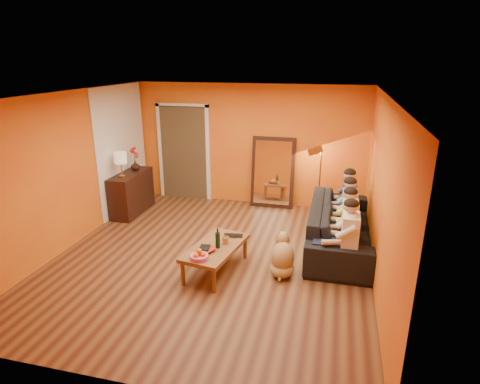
% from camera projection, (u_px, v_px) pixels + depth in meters
% --- Properties ---
extents(room_shell, '(5.00, 5.50, 2.60)m').
position_uv_depth(room_shell, '(217.00, 175.00, 6.48)').
color(room_shell, brown).
rests_on(room_shell, ground).
extents(white_accent, '(0.02, 1.90, 2.58)m').
position_uv_depth(white_accent, '(122.00, 149.00, 8.31)').
color(white_accent, white).
rests_on(white_accent, wall_left).
extents(doorway_recess, '(1.06, 0.30, 2.10)m').
position_uv_depth(doorway_recess, '(186.00, 152.00, 9.16)').
color(doorway_recess, '#3F2D19').
rests_on(doorway_recess, floor).
extents(door_jamb_left, '(0.08, 0.06, 2.20)m').
position_uv_depth(door_jamb_left, '(161.00, 152.00, 9.18)').
color(door_jamb_left, white).
rests_on(door_jamb_left, wall_back).
extents(door_jamb_right, '(0.08, 0.06, 2.20)m').
position_uv_depth(door_jamb_right, '(208.00, 155.00, 8.92)').
color(door_jamb_right, white).
rests_on(door_jamb_right, wall_back).
extents(door_header, '(1.22, 0.06, 0.08)m').
position_uv_depth(door_header, '(182.00, 105.00, 8.71)').
color(door_header, white).
rests_on(door_header, wall_back).
extents(mirror_frame, '(0.92, 0.27, 1.51)m').
position_uv_depth(mirror_frame, '(273.00, 172.00, 8.61)').
color(mirror_frame, black).
rests_on(mirror_frame, floor).
extents(mirror_glass, '(0.78, 0.21, 1.35)m').
position_uv_depth(mirror_glass, '(272.00, 173.00, 8.57)').
color(mirror_glass, white).
rests_on(mirror_glass, mirror_frame).
extents(sideboard, '(0.44, 1.18, 0.85)m').
position_uv_depth(sideboard, '(132.00, 193.00, 8.35)').
color(sideboard, black).
rests_on(sideboard, floor).
extents(table_lamp, '(0.24, 0.24, 0.51)m').
position_uv_depth(table_lamp, '(121.00, 165.00, 7.86)').
color(table_lamp, beige).
rests_on(table_lamp, sideboard).
extents(sofa, '(2.59, 1.01, 0.76)m').
position_uv_depth(sofa, '(340.00, 226.00, 6.85)').
color(sofa, black).
rests_on(sofa, floor).
extents(coffee_table, '(0.82, 1.31, 0.42)m').
position_uv_depth(coffee_table, '(216.00, 258.00, 6.10)').
color(coffee_table, brown).
rests_on(coffee_table, floor).
extents(floor_lamp, '(0.30, 0.24, 1.44)m').
position_uv_depth(floor_lamp, '(319.00, 183.00, 8.03)').
color(floor_lamp, gold).
rests_on(floor_lamp, floor).
extents(dog, '(0.41, 0.59, 0.66)m').
position_uv_depth(dog, '(283.00, 254.00, 5.97)').
color(dog, tan).
rests_on(dog, floor).
extents(person_far_left, '(0.70, 0.44, 1.22)m').
position_uv_depth(person_far_left, '(349.00, 239.00, 5.83)').
color(person_far_left, beige).
rests_on(person_far_left, sofa).
extents(person_mid_left, '(0.70, 0.44, 1.22)m').
position_uv_depth(person_mid_left, '(349.00, 224.00, 6.34)').
color(person_mid_left, '#D1D045').
rests_on(person_mid_left, sofa).
extents(person_mid_right, '(0.70, 0.44, 1.22)m').
position_uv_depth(person_mid_right, '(349.00, 212.00, 6.84)').
color(person_mid_right, '#82A3CA').
rests_on(person_mid_right, sofa).
extents(person_far_right, '(0.70, 0.44, 1.22)m').
position_uv_depth(person_far_right, '(348.00, 201.00, 7.35)').
color(person_far_right, '#38383D').
rests_on(person_far_right, sofa).
extents(fruit_bowl, '(0.26, 0.26, 0.16)m').
position_uv_depth(fruit_bowl, '(199.00, 254.00, 5.62)').
color(fruit_bowl, '#D94C91').
rests_on(fruit_bowl, coffee_table).
extents(wine_bottle, '(0.07, 0.07, 0.31)m').
position_uv_depth(wine_bottle, '(218.00, 238.00, 5.93)').
color(wine_bottle, black).
rests_on(wine_bottle, coffee_table).
extents(tumbler, '(0.12, 0.12, 0.10)m').
position_uv_depth(tumbler, '(225.00, 240.00, 6.10)').
color(tumbler, '#B27F3F').
rests_on(tumbler, coffee_table).
extents(laptop, '(0.32, 0.23, 0.02)m').
position_uv_depth(laptop, '(233.00, 237.00, 6.31)').
color(laptop, black).
rests_on(laptop, coffee_table).
extents(book_lower, '(0.21, 0.26, 0.02)m').
position_uv_depth(book_lower, '(200.00, 250.00, 5.89)').
color(book_lower, black).
rests_on(book_lower, coffee_table).
extents(book_mid, '(0.30, 0.33, 0.02)m').
position_uv_depth(book_mid, '(201.00, 248.00, 5.89)').
color(book_mid, red).
rests_on(book_mid, book_lower).
extents(book_upper, '(0.17, 0.22, 0.02)m').
position_uv_depth(book_upper, '(200.00, 247.00, 5.86)').
color(book_upper, black).
rests_on(book_upper, book_mid).
extents(vase, '(0.19, 0.19, 0.19)m').
position_uv_depth(vase, '(135.00, 166.00, 8.42)').
color(vase, black).
rests_on(vase, sideboard).
extents(flowers, '(0.17, 0.17, 0.51)m').
position_uv_depth(flowers, '(134.00, 153.00, 8.33)').
color(flowers, red).
rests_on(flowers, vase).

